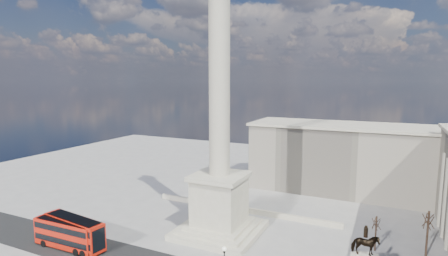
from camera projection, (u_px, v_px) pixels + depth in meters
ground at (207, 244)px, 58.19m from camera, size 180.00×180.00×0.00m
nelsons_column at (220, 162)px, 60.95m from camera, size 14.00×14.00×49.85m
balustrade_wall at (243, 209)px, 72.46m from camera, size 40.00×0.60×1.10m
building_northeast at (357, 159)px, 84.48m from camera, size 51.00×17.00×16.60m
red_bus_a at (75, 232)px, 57.00m from camera, size 12.45×4.22×4.95m
red_bus_e at (67, 234)px, 56.46m from camera, size 11.75×2.98×4.74m
bare_tree_mid at (376, 222)px, 55.34m from camera, size 1.60×1.60×6.07m
bare_tree_far at (429, 219)px, 53.13m from camera, size 1.90×1.90×7.77m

